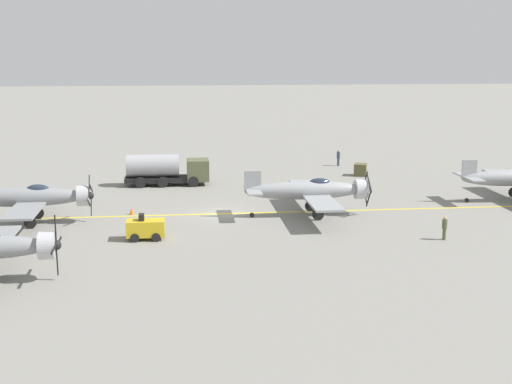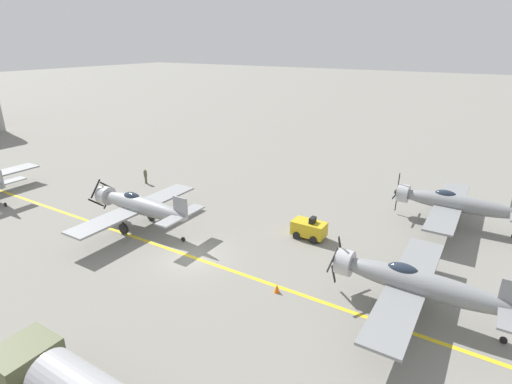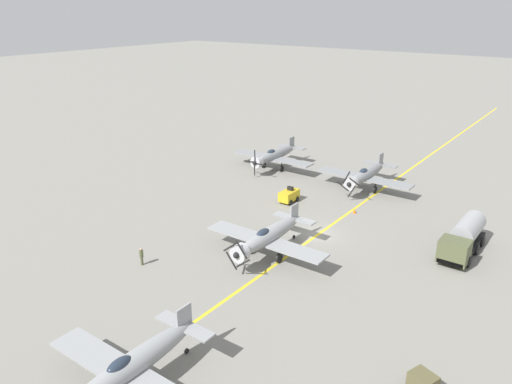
% 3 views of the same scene
% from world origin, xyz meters
% --- Properties ---
extents(ground_plane, '(400.00, 400.00, 0.00)m').
position_xyz_m(ground_plane, '(0.00, 0.00, 0.00)').
color(ground_plane, gray).
extents(taxiway_stripe, '(0.30, 160.00, 0.01)m').
position_xyz_m(taxiway_stripe, '(0.00, 0.00, 0.00)').
color(taxiway_stripe, yellow).
rests_on(taxiway_stripe, ground).
extents(airplane_near_center, '(12.00, 9.98, 3.65)m').
position_xyz_m(airplane_near_center, '(1.67, -14.68, 2.01)').
color(airplane_near_center, gray).
rests_on(airplane_near_center, ground).
extents(airplane_mid_center, '(12.00, 9.98, 3.65)m').
position_xyz_m(airplane_mid_center, '(1.47, 6.65, 2.01)').
color(airplane_mid_center, '#929497').
rests_on(airplane_mid_center, ground).
extents(airplane_near_right, '(12.00, 9.98, 3.80)m').
position_xyz_m(airplane_near_right, '(15.45, -14.98, 2.01)').
color(airplane_near_right, gray).
rests_on(airplane_near_right, ground).
extents(tow_tractor, '(1.57, 2.60, 1.79)m').
position_xyz_m(tow_tractor, '(7.13, -5.86, 0.79)').
color(tow_tractor, gold).
rests_on(tow_tractor, ground).
extents(ground_crew_inspecting, '(0.36, 0.36, 1.64)m').
position_xyz_m(ground_crew_inspecting, '(9.53, 14.49, 0.89)').
color(ground_crew_inspecting, '#515638').
rests_on(ground_crew_inspecting, ground).
extents(traffic_cone, '(0.36, 0.36, 0.55)m').
position_xyz_m(traffic_cone, '(-0.55, -7.26, 0.28)').
color(traffic_cone, orange).
rests_on(traffic_cone, ground).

